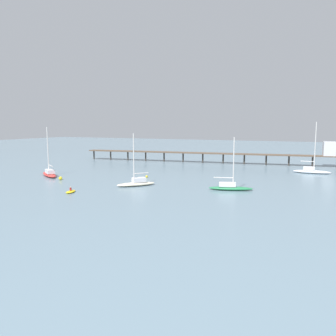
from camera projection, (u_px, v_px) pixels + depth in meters
ground_plane at (140, 183)px, 74.14m from camera, size 400.00×400.00×0.00m
pier at (240, 152)px, 108.50m from camera, size 82.61×14.62×7.56m
sailboat_white at (311, 170)px, 88.25m from camera, size 9.23×2.59×13.32m
sailboat_cream at (137, 182)px, 70.38m from camera, size 7.20×7.72×10.89m
sailboat_green at (230, 187)px, 65.80m from camera, size 8.69×4.46×10.28m
sailboat_red at (50, 173)px, 83.52m from camera, size 9.44×7.55×11.96m
dinghy_yellow at (71, 191)px, 63.56m from camera, size 2.12×3.25×1.14m
mooring_buoy_outer at (147, 176)px, 81.19m from camera, size 0.55×0.55×0.55m
mooring_buoy_far at (61, 178)px, 77.77m from camera, size 0.81×0.81×0.81m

